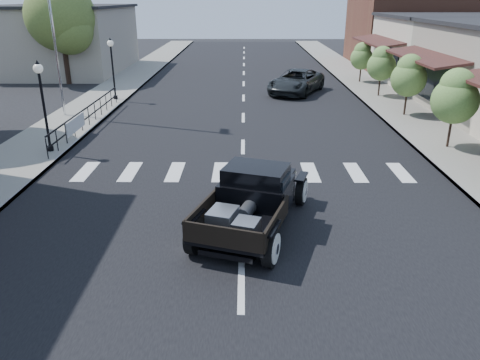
{
  "coord_description": "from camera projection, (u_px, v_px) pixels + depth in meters",
  "views": [
    {
      "loc": [
        0.05,
        -11.54,
        5.83
      ],
      "look_at": [
        -0.06,
        0.74,
        1.0
      ],
      "focal_mm": 35.0,
      "sensor_mm": 36.0,
      "label": 1
    }
  ],
  "objects": [
    {
      "name": "big_tree_far",
      "position": [
        63.0,
        33.0,
        32.18
      ],
      "size": [
        4.72,
        4.72,
        6.94
      ],
      "primitive_type": null,
      "color": "#51652B",
      "rests_on": "ground"
    },
    {
      "name": "far_building_right",
      "position": [
        419.0,
        25.0,
        41.23
      ],
      "size": [
        11.0,
        10.0,
        7.0
      ],
      "primitive_type": "cube",
      "color": "brown",
      "rests_on": "ground"
    },
    {
      "name": "road_markings",
      "position": [
        243.0,
        128.0,
        22.18
      ],
      "size": [
        12.0,
        60.0,
        0.06
      ],
      "primitive_type": null,
      "color": "silver",
      "rests_on": "ground"
    },
    {
      "name": "small_tree_b",
      "position": [
        453.0,
        110.0,
        18.43
      ],
      "size": [
        1.81,
        1.81,
        3.02
      ],
      "primitive_type": null,
      "color": "#567C39",
      "rests_on": "sidewalk_right"
    },
    {
      "name": "small_tree_c",
      "position": [
        408.0,
        86.0,
        23.57
      ],
      "size": [
        1.76,
        1.76,
        2.93
      ],
      "primitive_type": null,
      "color": "#567C39",
      "rests_on": "sidewalk_right"
    },
    {
      "name": "storefront_far",
      "position": [
        460.0,
        52.0,
        32.39
      ],
      "size": [
        10.0,
        9.0,
        4.5
      ],
      "primitive_type": "cube",
      "color": "beige",
      "rests_on": "ground"
    },
    {
      "name": "lamp_post_b",
      "position": [
        44.0,
        107.0,
        17.83
      ],
      "size": [
        0.36,
        0.36,
        3.49
      ],
      "primitive_type": null,
      "color": "black",
      "rests_on": "sidewalk_left"
    },
    {
      "name": "small_tree_d",
      "position": [
        381.0,
        72.0,
        28.25
      ],
      "size": [
        1.7,
        1.7,
        2.84
      ],
      "primitive_type": null,
      "color": "#567C39",
      "rests_on": "sidewalk_right"
    },
    {
      "name": "ground",
      "position": [
        242.0,
        224.0,
        12.87
      ],
      "size": [
        120.0,
        120.0,
        0.0
      ],
      "primitive_type": "plane",
      "color": "black",
      "rests_on": "ground"
    },
    {
      "name": "railing",
      "position": [
        88.0,
        114.0,
        22.0
      ],
      "size": [
        0.08,
        10.0,
        1.0
      ],
      "primitive_type": null,
      "color": "black",
      "rests_on": "sidewalk_left"
    },
    {
      "name": "hotrod_pickup",
      "position": [
        253.0,
        198.0,
        12.34
      ],
      "size": [
        3.74,
        5.44,
        1.72
      ],
      "primitive_type": null,
      "rotation": [
        0.0,
        0.0,
        -0.31
      ],
      "color": "black",
      "rests_on": "ground"
    },
    {
      "name": "sidewalk_left",
      "position": [
        96.0,
        104.0,
        26.88
      ],
      "size": [
        3.0,
        80.0,
        0.15
      ],
      "primitive_type": "cube",
      "color": "gray",
      "rests_on": "ground"
    },
    {
      "name": "lamp_post_c",
      "position": [
        113.0,
        69.0,
        27.13
      ],
      "size": [
        0.36,
        0.36,
        3.49
      ],
      "primitive_type": null,
      "color": "black",
      "rests_on": "sidewalk_left"
    },
    {
      "name": "road",
      "position": [
        243.0,
        105.0,
        26.83
      ],
      "size": [
        14.0,
        80.0,
        0.02
      ],
      "primitive_type": "cube",
      "color": "black",
      "rests_on": "ground"
    },
    {
      "name": "sidewalk_right",
      "position": [
        392.0,
        104.0,
        26.73
      ],
      "size": [
        3.0,
        80.0,
        0.15
      ],
      "primitive_type": "cube",
      "color": "gray",
      "rests_on": "ground"
    },
    {
      "name": "small_tree_e",
      "position": [
        361.0,
        63.0,
        32.97
      ],
      "size": [
        1.57,
        1.57,
        2.62
      ],
      "primitive_type": null,
      "color": "#567C39",
      "rests_on": "sidewalk_right"
    },
    {
      "name": "banner",
      "position": [
        76.0,
        130.0,
        20.22
      ],
      "size": [
        0.04,
        2.2,
        0.6
      ],
      "primitive_type": null,
      "color": "silver",
      "rests_on": "sidewalk_left"
    },
    {
      "name": "second_car",
      "position": [
        296.0,
        82.0,
        29.89
      ],
      "size": [
        4.45,
        5.84,
        1.47
      ],
      "primitive_type": "imported",
      "rotation": [
        0.0,
        0.0,
        -0.44
      ],
      "color": "black",
      "rests_on": "ground"
    },
    {
      "name": "low_building_left",
      "position": [
        60.0,
        40.0,
        38.14
      ],
      "size": [
        10.0,
        12.0,
        5.0
      ],
      "primitive_type": "cube",
      "color": "#ADA291",
      "rests_on": "ground"
    }
  ]
}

